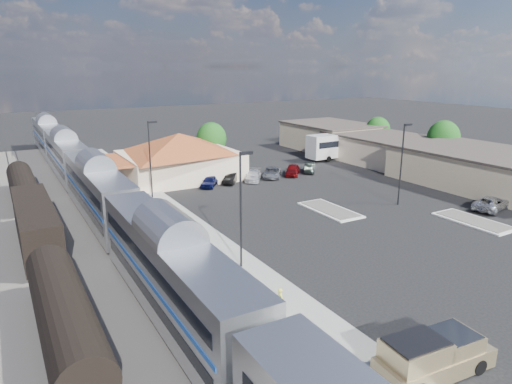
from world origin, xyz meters
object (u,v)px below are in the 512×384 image
pickup_truck (435,355)px  coach_bus (342,144)px  suv (491,203)px  station_depot (179,156)px

pickup_truck → coach_bus: size_ratio=0.48×
pickup_truck → suv: bearing=-56.7°
pickup_truck → station_depot: bearing=-0.5°
suv → pickup_truck: bearing=104.7°
station_depot → coach_bus: (28.56, -0.12, -0.70)m
suv → coach_bus: 30.71m
station_depot → pickup_truck: size_ratio=2.89×
pickup_truck → suv: 31.50m
suv → coach_bus: size_ratio=0.41×
suv → coach_bus: coach_bus is taller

